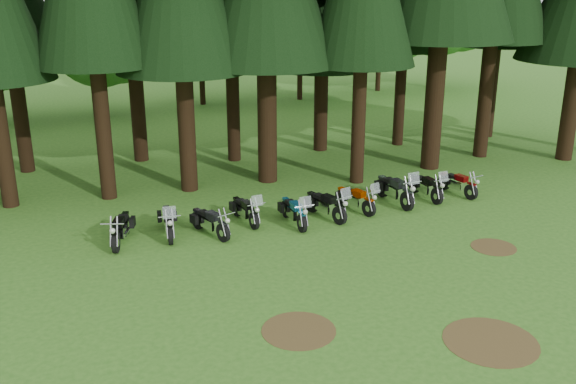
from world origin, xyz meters
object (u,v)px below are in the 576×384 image
Objects in this scene: motorcycle_1 at (168,222)px; motorcycle_9 at (457,184)px; motorcycle_3 at (245,211)px; motorcycle_6 at (355,200)px; motorcycle_7 at (395,191)px; motorcycle_2 at (210,223)px; motorcycle_0 at (121,230)px; motorcycle_8 at (426,187)px; motorcycle_5 at (326,206)px; motorcycle_4 at (294,212)px.

motorcycle_1 is 1.09× the size of motorcycle_9.
motorcycle_3 is 4.04m from motorcycle_6.
motorcycle_1 is 0.90× the size of motorcycle_7.
motorcycle_2 is 5.44m from motorcycle_6.
motorcycle_8 is (11.32, 0.35, 0.00)m from motorcycle_0.
motorcycle_1 is at bearing 21.07° from motorcycle_0.
motorcycle_5 is 1.32m from motorcycle_6.
motorcycle_1 is at bearing 140.61° from motorcycle_2.
motorcycle_7 is (4.25, 0.69, 0.07)m from motorcycle_4.
motorcycle_0 is 0.96× the size of motorcycle_1.
motorcycle_7 reaches higher than motorcycle_0.
motorcycle_0 is 0.96× the size of motorcycle_5.
motorcycle_8 is at bearing 7.87° from motorcycle_1.
motorcycle_4 is 0.98× the size of motorcycle_8.
motorcycle_2 is at bearing -162.49° from motorcycle_3.
motorcycle_1 is 1.34m from motorcycle_2.
motorcycle_6 is (8.22, 0.04, -0.01)m from motorcycle_0.
motorcycle_8 is at bearing -8.49° from motorcycle_5.
motorcycle_6 is at bearing -3.63° from motorcycle_5.
motorcycle_2 is at bearing 177.21° from motorcycle_4.
motorcycle_8 reaches higher than motorcycle_2.
motorcycle_4 is 4.30m from motorcycle_7.
motorcycle_6 is at bearing -176.65° from motorcycle_7.
motorcycle_3 is 1.67m from motorcycle_4.
motorcycle_0 is 12.71m from motorcycle_9.
motorcycle_3 is 1.02× the size of motorcycle_9.
motorcycle_3 is (2.68, 0.24, -0.03)m from motorcycle_1.
motorcycle_8 is at bearing 6.84° from motorcycle_4.
motorcycle_1 is 4.19m from motorcycle_4.
motorcycle_4 reaches higher than motorcycle_0.
motorcycle_5 is at bearing 2.82° from motorcycle_1.
motorcycle_8 is at bearing -7.83° from motorcycle_3.
motorcycle_6 is (2.54, 0.48, -0.01)m from motorcycle_4.
motorcycle_5 is 1.09× the size of motorcycle_9.
motorcycle_9 is at bearing -2.02° from motorcycle_7.
motorcycle_6 reaches higher than motorcycle_2.
motorcycle_3 is 5.74m from motorcycle_7.
motorcycle_2 is 8.56m from motorcycle_8.
motorcycle_5 reaches higher than motorcycle_9.
motorcycle_8 is at bearing -16.00° from motorcycle_2.
motorcycle_2 is 0.93× the size of motorcycle_4.
motorcycle_7 is 1.21× the size of motorcycle_9.
motorcycle_1 reaches higher than motorcycle_0.
motorcycle_8 reaches higher than motorcycle_3.
motorcycle_3 reaches higher than motorcycle_9.
motorcycle_6 is at bearing 9.53° from motorcycle_4.
motorcycle_1 is at bearing 177.56° from motorcycle_7.
motorcycle_7 is (1.71, 0.21, 0.08)m from motorcycle_6.
motorcycle_8 is (9.80, 0.28, -0.01)m from motorcycle_1.
motorcycle_0 is 0.86× the size of motorcycle_7.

